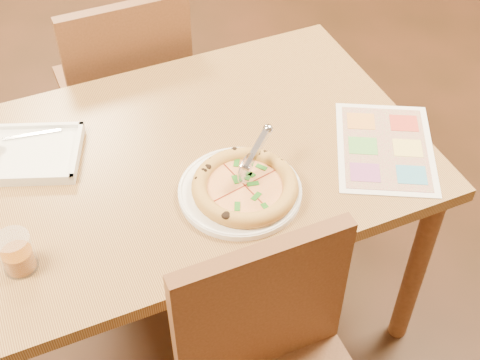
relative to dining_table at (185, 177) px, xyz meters
name	(u,v)px	position (x,y,z in m)	size (l,w,h in m)	color
dining_table	(185,177)	(0.00, 0.00, 0.00)	(1.30, 0.85, 0.72)	olive
chair_far	(126,78)	(0.00, 0.60, -0.07)	(0.42, 0.42, 0.47)	brown
plate	(240,191)	(0.09, -0.19, 0.09)	(0.32, 0.32, 0.02)	white
pizza	(245,187)	(0.10, -0.20, 0.12)	(0.27, 0.27, 0.04)	gold
pizza_cutter	(253,155)	(0.14, -0.16, 0.17)	(0.13, 0.10, 0.09)	silver
appetizer_tray	(18,155)	(-0.41, 0.17, 0.10)	(0.37, 0.32, 0.06)	white
glass_tumbler	(17,255)	(-0.47, -0.20, 0.13)	(0.08, 0.08, 0.10)	#86410A
menu	(385,147)	(0.52, -0.19, 0.09)	(0.26, 0.36, 0.01)	white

